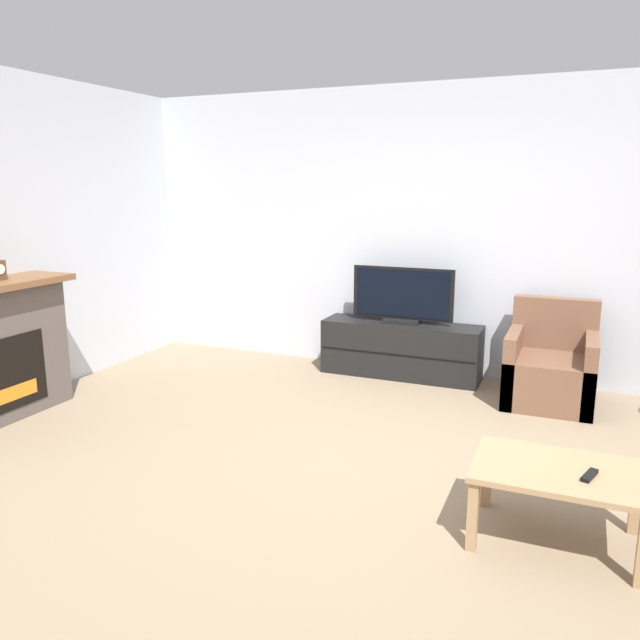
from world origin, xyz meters
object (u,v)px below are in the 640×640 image
(tv, at_px, (402,297))
(coffee_table, at_px, (559,479))
(armchair, at_px, (550,369))
(remote, at_px, (589,475))
(tv_stand, at_px, (401,349))

(tv, relative_size, coffee_table, 1.15)
(armchair, distance_m, remote, 2.30)
(tv_stand, xyz_separation_m, tv, (0.00, -0.00, 0.50))
(armchair, height_order, coffee_table, armchair)
(tv_stand, distance_m, remote, 2.99)
(remote, bearing_deg, armchair, 114.90)
(coffee_table, bearing_deg, tv, 121.52)
(coffee_table, bearing_deg, armchair, 93.90)
(coffee_table, height_order, remote, remote)
(armchair, bearing_deg, tv_stand, 170.79)
(tv, bearing_deg, armchair, -9.12)
(coffee_table, distance_m, remote, 0.16)
(tv_stand, relative_size, coffee_table, 1.78)
(tv, xyz_separation_m, coffee_table, (1.50, -2.45, -0.42))
(armchair, relative_size, coffee_table, 1.01)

